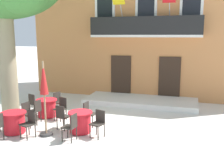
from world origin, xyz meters
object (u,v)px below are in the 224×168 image
(cafe_chair_near_tree_1, at_px, (89,112))
(cafe_table_middle, at_px, (47,108))
(cafe_chair_front_0, at_px, (28,113))
(cafe_chair_middle_2, at_px, (34,102))
(cafe_table_near_tree, at_px, (80,122))
(cafe_umbrella, at_px, (44,88))
(cafe_chair_near_tree_2, at_px, (62,116))
(cafe_chair_near_tree_0, at_px, (98,122))
(cafe_chair_middle_3, at_px, (36,110))
(cafe_table_front, at_px, (14,122))
(cafe_chair_middle_0, at_px, (61,107))
(cafe_chair_front_3, at_px, (29,122))
(cafe_chair_near_tree_3, at_px, (71,125))
(cafe_chair_middle_1, at_px, (59,101))

(cafe_chair_near_tree_1, distance_m, cafe_table_middle, 2.13)
(cafe_chair_front_0, bearing_deg, cafe_chair_middle_2, 115.60)
(cafe_table_near_tree, height_order, cafe_umbrella, cafe_umbrella)
(cafe_chair_middle_2, bearing_deg, cafe_chair_near_tree_2, -32.64)
(cafe_chair_near_tree_0, distance_m, cafe_chair_front_0, 2.89)
(cafe_table_middle, distance_m, cafe_chair_middle_3, 0.77)
(cafe_table_front, distance_m, cafe_chair_front_0, 0.77)
(cafe_chair_middle_0, distance_m, cafe_chair_middle_3, 1.00)
(cafe_chair_near_tree_0, distance_m, cafe_chair_front_3, 2.31)
(cafe_chair_middle_2, xyz_separation_m, cafe_chair_front_0, (0.65, -1.35, 0.00))
(cafe_chair_near_tree_3, xyz_separation_m, cafe_chair_middle_0, (-1.33, 1.85, 0.00))
(cafe_table_middle, xyz_separation_m, cafe_table_front, (-0.14, -1.93, 0.00))
(cafe_chair_middle_0, bearing_deg, cafe_chair_middle_2, 168.50)
(cafe_chair_near_tree_2, height_order, cafe_chair_front_0, same)
(cafe_table_middle, relative_size, cafe_chair_front_0, 0.95)
(cafe_umbrella, bearing_deg, cafe_chair_middle_2, 131.99)
(cafe_chair_near_tree_2, bearing_deg, cafe_chair_middle_2, 147.36)
(cafe_table_near_tree, height_order, cafe_chair_middle_1, cafe_chair_middle_1)
(cafe_chair_near_tree_2, xyz_separation_m, cafe_chair_front_3, (-0.71, -0.96, 0.00))
(cafe_table_near_tree, bearing_deg, cafe_chair_near_tree_0, -12.15)
(cafe_table_front, relative_size, cafe_umbrella, 0.34)
(cafe_table_near_tree, relative_size, cafe_chair_near_tree_0, 0.95)
(cafe_chair_near_tree_1, height_order, cafe_chair_middle_2, same)
(cafe_chair_near_tree_0, relative_size, cafe_chair_front_3, 1.00)
(cafe_chair_front_0, xyz_separation_m, cafe_chair_front_3, (0.68, -0.92, 0.00))
(cafe_chair_near_tree_1, bearing_deg, cafe_chair_middle_3, -172.25)
(cafe_chair_middle_2, xyz_separation_m, cafe_umbrella, (1.77, -1.96, 1.14))
(cafe_chair_near_tree_0, bearing_deg, cafe_chair_middle_3, 167.51)
(cafe_chair_near_tree_0, relative_size, cafe_umbrella, 0.36)
(cafe_table_middle, xyz_separation_m, cafe_chair_middle_1, (0.17, 0.74, 0.14))
(cafe_chair_near_tree_3, distance_m, cafe_table_middle, 2.87)
(cafe_table_front, bearing_deg, cafe_chair_middle_3, 84.84)
(cafe_chair_near_tree_0, distance_m, cafe_table_middle, 3.12)
(cafe_table_middle, height_order, cafe_chair_front_0, cafe_chair_front_0)
(cafe_table_front, xyz_separation_m, cafe_umbrella, (1.17, 0.14, 1.27))
(cafe_table_front, bearing_deg, cafe_chair_middle_0, 63.93)
(cafe_chair_front_0, bearing_deg, cafe_table_middle, 85.83)
(cafe_chair_near_tree_1, relative_size, cafe_chair_front_3, 1.00)
(cafe_table_near_tree, relative_size, cafe_chair_near_tree_3, 0.95)
(cafe_chair_middle_3, relative_size, cafe_table_front, 1.05)
(cafe_chair_near_tree_0, bearing_deg, cafe_chair_front_3, -162.02)
(cafe_chair_front_0, bearing_deg, cafe_chair_near_tree_1, 18.23)
(cafe_chair_near_tree_0, height_order, cafe_chair_middle_0, same)
(cafe_table_near_tree, distance_m, cafe_chair_middle_0, 1.72)
(cafe_chair_near_tree_3, height_order, cafe_table_front, cafe_chair_near_tree_3)
(cafe_chair_middle_1, relative_size, cafe_chair_middle_3, 1.00)
(cafe_table_near_tree, height_order, cafe_chair_near_tree_1, cafe_chair_near_tree_1)
(cafe_chair_near_tree_3, bearing_deg, cafe_chair_middle_3, 149.93)
(cafe_chair_near_tree_1, xyz_separation_m, cafe_chair_middle_0, (-1.33, 0.34, 0.00))
(cafe_table_middle, height_order, cafe_chair_middle_0, cafe_chair_middle_0)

